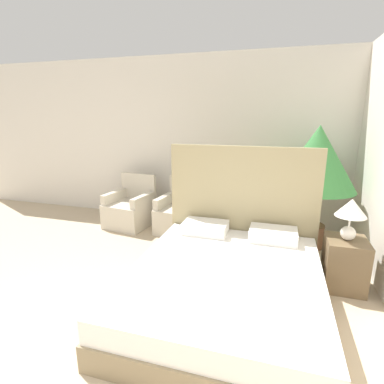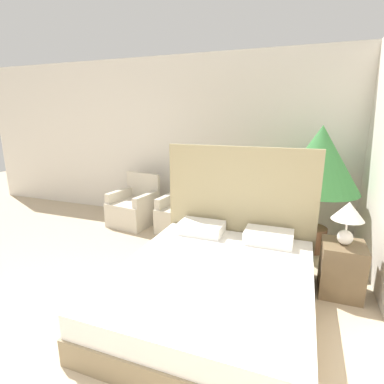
% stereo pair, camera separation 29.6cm
% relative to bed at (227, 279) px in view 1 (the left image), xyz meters
% --- Properties ---
extents(wall_back, '(10.00, 0.06, 2.90)m').
position_rel_bed_xyz_m(wall_back, '(-0.95, 2.47, 1.17)').
color(wall_back, silver).
rests_on(wall_back, ground_plane).
extents(bed, '(1.88, 2.19, 1.53)m').
position_rel_bed_xyz_m(bed, '(0.00, 0.00, 0.00)').
color(bed, '#8C7A5B').
rests_on(bed, ground_plane).
extents(armchair_near_window_left, '(0.78, 0.79, 0.88)m').
position_rel_bed_xyz_m(armchair_near_window_left, '(-2.04, 1.77, -0.01)').
color(armchair_near_window_left, beige).
rests_on(armchair_near_window_left, ground_plane).
extents(armchair_near_window_right, '(0.77, 0.78, 0.88)m').
position_rel_bed_xyz_m(armchair_near_window_right, '(-1.09, 1.77, -0.01)').
color(armchair_near_window_right, beige).
rests_on(armchair_near_window_right, ground_plane).
extents(potted_palm, '(1.10, 1.10, 1.77)m').
position_rel_bed_xyz_m(potted_palm, '(0.92, 1.74, 0.99)').
color(potted_palm, brown).
rests_on(potted_palm, ground_plane).
extents(nightstand, '(0.43, 0.45, 0.58)m').
position_rel_bed_xyz_m(nightstand, '(1.20, 0.68, 0.01)').
color(nightstand, brown).
rests_on(nightstand, ground_plane).
extents(table_lamp, '(0.32, 0.32, 0.46)m').
position_rel_bed_xyz_m(table_lamp, '(1.20, 0.68, 0.62)').
color(table_lamp, white).
rests_on(table_lamp, nightstand).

